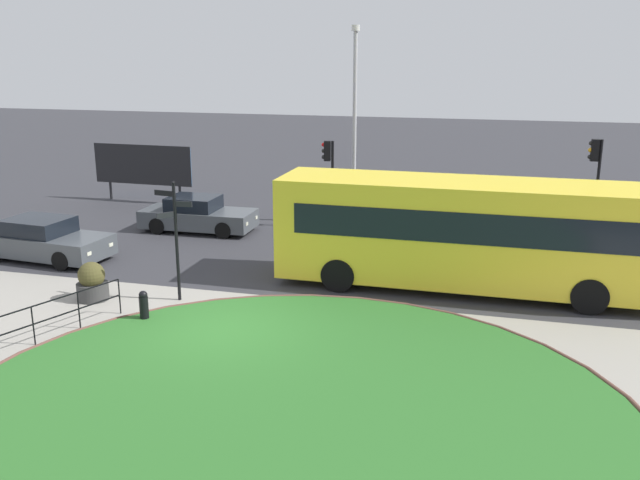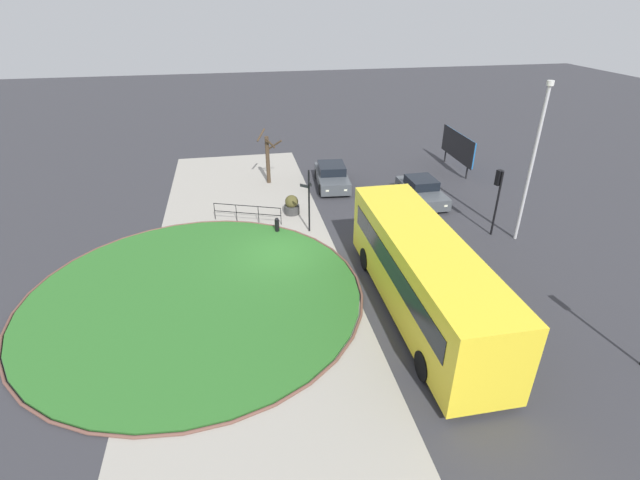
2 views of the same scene
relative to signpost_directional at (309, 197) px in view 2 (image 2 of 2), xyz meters
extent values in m
plane|color=#333338|center=(2.21, -1.80, -1.98)|extent=(120.00, 120.00, 0.00)
cube|color=#9E998E|center=(2.21, -3.42, -1.97)|extent=(32.00, 8.76, 0.02)
cylinder|color=#2D6B28|center=(4.96, -5.72, -1.93)|extent=(13.81, 13.81, 0.10)
torus|color=brown|center=(4.96, -5.72, -1.93)|extent=(14.12, 14.12, 0.11)
cylinder|color=black|center=(0.02, 0.01, -0.31)|extent=(0.09, 0.09, 3.34)
sphere|color=black|center=(0.02, 0.01, 1.41)|extent=(0.10, 0.10, 0.10)
cube|color=black|center=(-0.31, 0.06, 1.10)|extent=(0.59, 0.13, 0.15)
cube|color=black|center=(0.30, 0.04, 0.83)|extent=(0.46, 0.08, 0.15)
cube|color=black|center=(-0.17, -0.21, 0.55)|extent=(0.35, 0.39, 0.15)
cylinder|color=black|center=(-0.15, -1.69, -1.63)|extent=(0.24, 0.24, 0.69)
sphere|color=black|center=(-0.15, -1.69, -1.24)|extent=(0.23, 0.23, 0.23)
cube|color=black|center=(-1.72, -3.15, -0.99)|extent=(1.39, 3.56, 0.03)
cube|color=black|center=(-1.72, -3.15, -1.44)|extent=(1.39, 3.56, 0.03)
cylinder|color=black|center=(-1.04, -1.38, -1.49)|extent=(0.04, 0.04, 0.99)
cylinder|color=black|center=(-1.49, -2.56, -1.49)|extent=(0.04, 0.04, 0.99)
cylinder|color=black|center=(-1.95, -3.75, -1.49)|extent=(0.04, 0.04, 0.99)
cylinder|color=black|center=(-2.40, -4.93, -1.49)|extent=(0.04, 0.04, 0.99)
cube|color=yellow|center=(7.68, 3.09, -0.22)|extent=(10.86, 2.62, 2.96)
cube|color=black|center=(7.67, 1.79, 0.19)|extent=(9.55, 0.06, 0.88)
cube|color=black|center=(7.68, 4.39, 0.19)|extent=(9.55, 0.06, 0.88)
cube|color=black|center=(2.24, 3.12, -0.08)|extent=(0.03, 2.11, 1.10)
cube|color=black|center=(2.24, 3.12, 1.04)|extent=(0.03, 1.41, 0.28)
cylinder|color=black|center=(4.20, 1.92, -1.48)|extent=(1.00, 0.30, 1.00)
cylinder|color=black|center=(4.21, 4.29, -1.48)|extent=(1.00, 0.30, 1.00)
cylinder|color=black|center=(11.14, 1.89, -1.48)|extent=(1.00, 0.30, 1.00)
cylinder|color=black|center=(11.16, 4.26, -1.48)|extent=(1.00, 0.30, 1.00)
cube|color=#474C51|center=(-2.76, 7.43, -1.47)|extent=(4.43, 1.85, 0.67)
cube|color=black|center=(-2.93, 7.43, -0.87)|extent=(1.90, 1.61, 0.53)
cube|color=#EAEACC|center=(-0.55, 8.00, -1.43)|extent=(0.02, 0.20, 0.12)
cube|color=#EAEACC|center=(-0.53, 6.92, -1.43)|extent=(0.02, 0.20, 0.12)
cylinder|color=black|center=(-1.40, 8.27, -1.66)|extent=(0.64, 0.23, 0.64)
cylinder|color=black|center=(-1.38, 6.63, -1.66)|extent=(0.64, 0.23, 0.64)
cylinder|color=black|center=(-4.14, 8.23, -1.66)|extent=(0.64, 0.23, 0.64)
cylinder|color=black|center=(-4.12, 6.59, -1.66)|extent=(0.64, 0.23, 0.64)
cube|color=#474C51|center=(-6.24, 2.59, -1.45)|extent=(4.71, 2.29, 0.70)
cube|color=black|center=(-6.42, 2.61, -0.84)|extent=(2.19, 1.84, 0.53)
cube|color=#EAEACC|center=(-3.91, 2.95, -1.42)|extent=(0.04, 0.20, 0.12)
cube|color=#EAEACC|center=(-4.01, 1.82, -1.42)|extent=(0.04, 0.20, 0.12)
cylinder|color=black|center=(-4.75, 3.33, -1.66)|extent=(0.66, 0.28, 0.64)
cylinder|color=black|center=(-4.91, 1.60, -1.66)|extent=(0.66, 0.28, 0.64)
cylinder|color=black|center=(-7.57, 3.58, -1.66)|extent=(0.66, 0.28, 0.64)
cylinder|color=black|center=(-7.73, 1.86, -1.66)|extent=(0.66, 0.28, 0.64)
cylinder|color=black|center=(2.19, 9.35, -0.24)|extent=(0.11, 0.11, 3.47)
cube|color=black|center=(1.99, 9.31, 1.10)|extent=(0.30, 0.30, 0.78)
sphere|color=red|center=(1.84, 9.28, 1.35)|extent=(0.16, 0.16, 0.16)
sphere|color=black|center=(1.84, 9.28, 1.10)|extent=(0.16, 0.16, 0.16)
sphere|color=black|center=(1.84, 9.28, 0.86)|extent=(0.16, 0.16, 0.16)
cylinder|color=#B7B7BC|center=(2.84, 10.34, 1.82)|extent=(0.16, 0.16, 7.60)
cylinder|color=silver|center=(2.84, 10.34, 5.74)|extent=(0.32, 0.32, 0.22)
cylinder|color=black|center=(-9.42, 12.03, -1.10)|extent=(0.12, 0.12, 1.75)
cylinder|color=black|center=(-5.74, 11.91, -1.10)|extent=(0.12, 0.12, 1.75)
cube|color=#1E66B2|center=(-7.58, 11.97, -0.23)|extent=(4.91, 0.27, 1.76)
cube|color=black|center=(-7.58, 11.90, -0.23)|extent=(5.01, 0.18, 1.86)
cylinder|color=#383838|center=(-2.36, -0.60, -1.73)|extent=(0.88, 0.88, 0.51)
sphere|color=#4C4723|center=(-2.36, -0.60, -1.23)|extent=(0.75, 0.75, 0.75)
cylinder|color=#423323|center=(-7.54, -1.45, -0.41)|extent=(0.26, 0.26, 3.14)
cylinder|color=#423323|center=(-7.80, -1.78, 1.21)|extent=(0.79, 0.65, 0.68)
cylinder|color=#423323|center=(-8.01, -0.98, 0.40)|extent=(1.06, 1.07, 0.96)
cylinder|color=#423323|center=(-7.26, -1.25, 0.80)|extent=(0.54, 0.70, 0.82)
camera|label=1|loc=(8.61, -16.81, 4.84)|focal=38.68mm
camera|label=2|loc=(21.41, -3.55, 9.15)|focal=25.62mm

